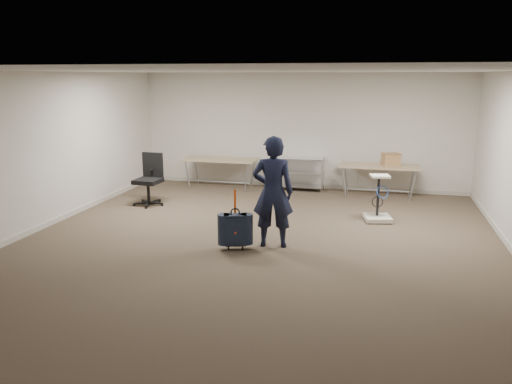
# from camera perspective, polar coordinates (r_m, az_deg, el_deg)

# --- Properties ---
(ground) EXTENTS (9.00, 9.00, 0.00)m
(ground) POSITION_cam_1_polar(r_m,az_deg,el_deg) (8.28, 0.06, -6.05)
(ground) COLOR #3F3226
(ground) RESTS_ON ground
(room_shell) EXTENTS (8.00, 9.00, 9.00)m
(room_shell) POSITION_cam_1_polar(r_m,az_deg,el_deg) (9.54, 2.06, -3.11)
(room_shell) COLOR beige
(room_shell) RESTS_ON ground
(folding_table_left) EXTENTS (1.80, 0.75, 0.73)m
(folding_table_left) POSITION_cam_1_polar(r_m,az_deg,el_deg) (12.31, -4.11, 3.57)
(folding_table_left) COLOR tan
(folding_table_left) RESTS_ON ground
(folding_table_right) EXTENTS (1.80, 0.75, 0.73)m
(folding_table_right) POSITION_cam_1_polar(r_m,az_deg,el_deg) (11.71, 13.88, 2.72)
(folding_table_right) COLOR tan
(folding_table_right) RESTS_ON ground
(wire_shelf) EXTENTS (1.22, 0.47, 0.80)m
(wire_shelf) POSITION_cam_1_polar(r_m,az_deg,el_deg) (12.15, 4.84, 2.29)
(wire_shelf) COLOR silver
(wire_shelf) RESTS_ON ground
(person) EXTENTS (0.72, 0.53, 1.81)m
(person) POSITION_cam_1_polar(r_m,az_deg,el_deg) (7.98, 1.94, -0.00)
(person) COLOR black
(person) RESTS_ON ground
(suitcase) EXTENTS (0.41, 0.31, 0.98)m
(suitcase) POSITION_cam_1_polar(r_m,az_deg,el_deg) (7.96, -2.38, -4.31)
(suitcase) COLOR #162131
(suitcase) RESTS_ON ground
(office_chair) EXTENTS (0.67, 0.67, 1.11)m
(office_chair) POSITION_cam_1_polar(r_m,az_deg,el_deg) (10.98, -12.09, 0.31)
(office_chair) COLOR black
(office_chair) RESTS_ON ground
(equipment_cart) EXTENTS (0.59, 0.59, 0.90)m
(equipment_cart) POSITION_cam_1_polar(r_m,az_deg,el_deg) (9.81, 13.77, -1.90)
(equipment_cart) COLOR silver
(equipment_cart) RESTS_ON ground
(cardboard_box) EXTENTS (0.45, 0.40, 0.28)m
(cardboard_box) POSITION_cam_1_polar(r_m,az_deg,el_deg) (11.72, 15.16, 3.62)
(cardboard_box) COLOR olive
(cardboard_box) RESTS_ON folding_table_right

